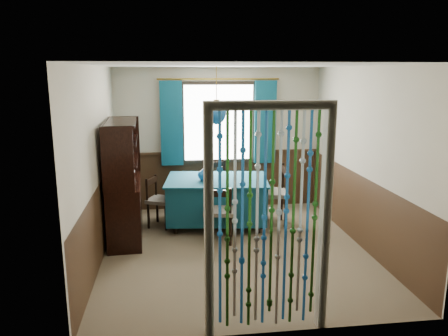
{
  "coord_description": "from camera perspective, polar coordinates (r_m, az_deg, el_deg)",
  "views": [
    {
      "loc": [
        -0.88,
        -5.62,
        2.42
      ],
      "look_at": [
        -0.07,
        0.67,
        1.02
      ],
      "focal_mm": 35.0,
      "sensor_mm": 36.0,
      "label": 1
    }
  ],
  "objects": [
    {
      "name": "vase_sideboard",
      "position": [
        6.76,
        -12.34,
        -0.18
      ],
      "size": [
        0.24,
        0.24,
        0.21
      ],
      "primitive_type": "imported",
      "rotation": [
        0.0,
        0.0,
        0.28
      ],
      "color": "beige",
      "rests_on": "sideboard"
    },
    {
      "name": "ceiling",
      "position": [
        5.69,
        1.58,
        13.26
      ],
      "size": [
        4.0,
        4.0,
        0.0
      ],
      "primitive_type": "plane",
      "rotation": [
        3.14,
        0.0,
        0.0
      ],
      "color": "silver",
      "rests_on": "ground"
    },
    {
      "name": "wainscot_left",
      "position": [
        6.01,
        -15.71,
        -6.65
      ],
      "size": [
        0.0,
        4.0,
        4.0
      ],
      "primitive_type": "plane",
      "rotation": [
        1.57,
        0.0,
        1.57
      ],
      "color": "#3B2616",
      "rests_on": "ground"
    },
    {
      "name": "vase_table",
      "position": [
        6.8,
        -2.49,
        -0.74
      ],
      "size": [
        0.27,
        0.27,
        0.22
      ],
      "primitive_type": "imported",
      "rotation": [
        0.0,
        0.0,
        -0.42
      ],
      "color": "navy",
      "rests_on": "dining_table"
    },
    {
      "name": "wall_left",
      "position": [
        5.82,
        -16.29,
        0.35
      ],
      "size": [
        0.0,
        4.0,
        4.0
      ],
      "primitive_type": "plane",
      "rotation": [
        1.57,
        0.0,
        1.57
      ],
      "color": "#BDB39A",
      "rests_on": "ground"
    },
    {
      "name": "chair_near",
      "position": [
        6.29,
        -0.67,
        -5.78
      ],
      "size": [
        0.48,
        0.47,
        0.85
      ],
      "rotation": [
        0.0,
        0.0,
        -0.18
      ],
      "color": "black",
      "rests_on": "floor"
    },
    {
      "name": "wainscot_front",
      "position": [
        4.21,
        5.72,
        -14.76
      ],
      "size": [
        3.6,
        0.0,
        3.6
      ],
      "primitive_type": "plane",
      "rotation": [
        -1.57,
        0.0,
        0.0
      ],
      "color": "#3B2616",
      "rests_on": "ground"
    },
    {
      "name": "chair_left",
      "position": [
        7.02,
        -8.44,
        -4.16
      ],
      "size": [
        0.51,
        0.52,
        0.8
      ],
      "rotation": [
        0.0,
        0.0,
        -2.0
      ],
      "color": "black",
      "rests_on": "floor"
    },
    {
      "name": "chair_far",
      "position": [
        7.62,
        -0.96,
        -2.31
      ],
      "size": [
        0.51,
        0.49,
        0.9
      ],
      "rotation": [
        0.0,
        0.0,
        3.3
      ],
      "color": "black",
      "rests_on": "floor"
    },
    {
      "name": "doorway",
      "position": [
        4.03,
        5.75,
        -7.49
      ],
      "size": [
        1.16,
        0.12,
        2.18
      ],
      "primitive_type": null,
      "color": "silver",
      "rests_on": "ground"
    },
    {
      "name": "floor",
      "position": [
        6.19,
        1.44,
        -10.58
      ],
      "size": [
        4.0,
        4.0,
        0.0
      ],
      "primitive_type": "plane",
      "color": "brown",
      "rests_on": "ground"
    },
    {
      "name": "wall_right",
      "position": [
        6.34,
        17.81,
        1.22
      ],
      "size": [
        0.0,
        4.0,
        4.0
      ],
      "primitive_type": "plane",
      "rotation": [
        1.57,
        0.0,
        -1.57
      ],
      "color": "#BDB39A",
      "rests_on": "ground"
    },
    {
      "name": "wainscot_back",
      "position": [
        7.9,
        -0.72,
        -1.62
      ],
      "size": [
        3.6,
        0.0,
        3.6
      ],
      "primitive_type": "plane",
      "rotation": [
        1.57,
        0.0,
        0.0
      ],
      "color": "#3B2616",
      "rests_on": "ground"
    },
    {
      "name": "wainscot_right",
      "position": [
        6.51,
        17.26,
        -5.27
      ],
      "size": [
        0.0,
        4.0,
        4.0
      ],
      "primitive_type": "plane",
      "rotation": [
        1.57,
        0.0,
        -1.57
      ],
      "color": "#3B2616",
      "rests_on": "ground"
    },
    {
      "name": "wall_front",
      "position": [
        3.91,
        6.01,
        -5.03
      ],
      "size": [
        3.6,
        0.0,
        3.6
      ],
      "primitive_type": "plane",
      "rotation": [
        -1.57,
        0.0,
        0.0
      ],
      "color": "#BDB39A",
      "rests_on": "ground"
    },
    {
      "name": "bowl_shelf",
      "position": [
        6.16,
        -12.88,
        0.89
      ],
      "size": [
        0.25,
        0.25,
        0.05
      ],
      "primitive_type": "imported",
      "rotation": [
        0.0,
        0.0,
        0.29
      ],
      "color": "beige",
      "rests_on": "sideboard"
    },
    {
      "name": "dining_table",
      "position": [
        7.0,
        -0.94,
        -3.97
      ],
      "size": [
        1.7,
        1.27,
        0.76
      ],
      "rotation": [
        0.0,
        0.0,
        -0.12
      ],
      "color": "#104152",
      "rests_on": "floor"
    },
    {
      "name": "sideboard",
      "position": [
        6.58,
        -12.92,
        -3.88
      ],
      "size": [
        0.53,
        1.35,
        1.74
      ],
      "rotation": [
        0.0,
        0.0,
        0.05
      ],
      "color": "black",
      "rests_on": "floor"
    },
    {
      "name": "wall_back",
      "position": [
        7.76,
        -0.75,
        3.79
      ],
      "size": [
        3.6,
        0.0,
        3.6
      ],
      "primitive_type": "plane",
      "rotation": [
        1.57,
        0.0,
        0.0
      ],
      "color": "#BDB39A",
      "rests_on": "ground"
    },
    {
      "name": "chair_right",
      "position": [
        7.04,
        6.57,
        -3.34
      ],
      "size": [
        0.5,
        0.52,
        0.97
      ],
      "rotation": [
        0.0,
        0.0,
        1.48
      ],
      "color": "black",
      "rests_on": "floor"
    },
    {
      "name": "window",
      "position": [
        7.67,
        -0.71,
        5.95
      ],
      "size": [
        1.32,
        0.12,
        1.42
      ],
      "primitive_type": "cube",
      "color": "black",
      "rests_on": "wall_back"
    },
    {
      "name": "pendant_lamp",
      "position": [
        6.74,
        -0.98,
        7.28
      ],
      "size": [
        0.3,
        0.3,
        0.87
      ],
      "color": "olive",
      "rests_on": "ceiling"
    }
  ]
}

